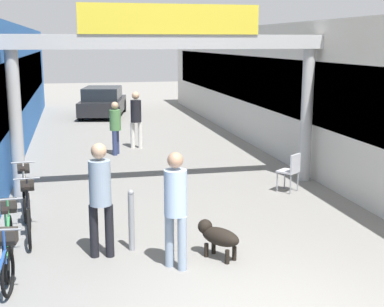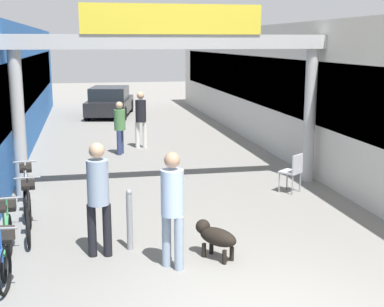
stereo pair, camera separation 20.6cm
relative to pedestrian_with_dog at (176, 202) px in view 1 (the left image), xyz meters
name	(u,v)px [view 1 (the left image)]	position (x,y,z in m)	size (l,w,h in m)	color
storefront_right	(299,86)	(5.81, 8.86, 0.89)	(3.00, 26.00, 3.85)	beige
arcade_sign_gateway	(169,61)	(0.72, 4.41, 1.89)	(7.40, 0.47, 4.14)	#B2B2B2
pedestrian_with_dog	(176,202)	(0.00, 0.00, 0.00)	(0.48, 0.48, 1.79)	#8C9EB2
pedestrian_companion	(100,192)	(-1.06, 0.68, 0.03)	(0.40, 0.39, 1.84)	black
pedestrian_carrying_crate	(115,125)	(-0.21, 8.53, -0.12)	(0.44, 0.44, 1.60)	navy
pedestrian_elderly_walking	(136,116)	(0.52, 9.39, 0.01)	(0.40, 0.40, 1.81)	silver
dog_on_leash	(217,236)	(0.71, 0.25, -0.67)	(0.68, 0.78, 0.57)	black
bicycle_blue_nearest	(0,278)	(-2.40, -0.80, -0.59)	(0.46, 1.69, 0.98)	black
bicycle_green_second	(8,239)	(-2.45, 0.62, -0.59)	(0.46, 1.69, 0.98)	black
bicycle_black_third	(29,212)	(-2.25, 1.89, -0.59)	(0.46, 1.69, 0.98)	black
bicycle_silver_farthest	(24,192)	(-2.43, 3.27, -0.59)	(0.46, 1.69, 0.98)	black
bollard_post_metal	(131,220)	(-0.57, 0.86, -0.51)	(0.10, 0.10, 1.02)	gray
cafe_chair_aluminium_nearer	(291,169)	(3.32, 3.52, -0.49)	(0.56, 0.56, 0.89)	gray
parked_car_black	(103,102)	(-0.08, 17.25, -0.39)	(2.47, 4.26, 1.33)	black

